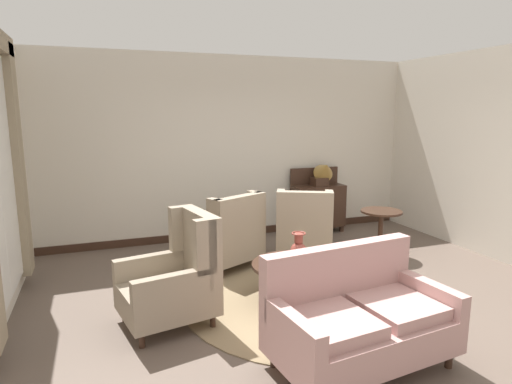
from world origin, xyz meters
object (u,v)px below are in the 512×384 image
(porcelain_vase, at_px, (298,251))
(sideboard, at_px, (318,205))
(side_table, at_px, (381,228))
(armchair_back_corner, at_px, (304,232))
(armchair_beside_settee, at_px, (228,236))
(gramophone, at_px, (324,172))
(coffee_table, at_px, (294,270))
(armchair_foreground_right, at_px, (176,278))
(settee, at_px, (358,319))

(porcelain_vase, xyz_separation_m, sideboard, (1.56, 2.49, -0.12))
(side_table, relative_size, sideboard, 0.61)
(armchair_back_corner, relative_size, side_table, 1.57)
(porcelain_vase, distance_m, armchair_beside_settee, 1.40)
(side_table, bearing_deg, armchair_beside_settee, 172.60)
(armchair_beside_settee, distance_m, gramophone, 2.35)
(side_table, distance_m, gramophone, 1.51)
(coffee_table, relative_size, armchair_foreground_right, 0.85)
(armchair_back_corner, distance_m, sideboard, 1.64)
(armchair_beside_settee, relative_size, side_table, 1.61)
(settee, xyz_separation_m, armchair_back_corner, (0.66, 2.33, 0.05))
(armchair_back_corner, height_order, sideboard, sideboard)
(armchair_beside_settee, bearing_deg, sideboard, -175.31)
(armchair_back_corner, height_order, side_table, armchair_back_corner)
(porcelain_vase, height_order, armchair_foreground_right, armchair_foreground_right)
(porcelain_vase, distance_m, armchair_back_corner, 1.31)
(armchair_foreground_right, distance_m, gramophone, 3.80)
(settee, bearing_deg, gramophone, 59.22)
(side_table, bearing_deg, sideboard, 99.81)
(armchair_beside_settee, height_order, side_table, armchair_beside_settee)
(sideboard, bearing_deg, armchair_foreground_right, -139.34)
(coffee_table, height_order, side_table, side_table)
(side_table, bearing_deg, gramophone, 98.47)
(armchair_back_corner, height_order, armchair_foreground_right, armchair_foreground_right)
(coffee_table, distance_m, armchair_back_corner, 1.26)
(armchair_foreground_right, distance_m, side_table, 3.27)
(porcelain_vase, relative_size, gramophone, 0.71)
(armchair_foreground_right, bearing_deg, side_table, 96.98)
(armchair_foreground_right, bearing_deg, coffee_table, 80.10)
(armchair_foreground_right, bearing_deg, porcelain_vase, 77.42)
(porcelain_vase, height_order, armchair_back_corner, armchair_back_corner)
(coffee_table, xyz_separation_m, gramophone, (1.63, 2.34, 0.69))
(porcelain_vase, relative_size, armchair_foreground_right, 0.33)
(coffee_table, xyz_separation_m, armchair_beside_settee, (-0.37, 1.28, 0.06))
(coffee_table, relative_size, sideboard, 0.84)
(settee, distance_m, armchair_foreground_right, 1.77)
(coffee_table, xyz_separation_m, armchair_back_corner, (0.65, 1.08, 0.08))
(armchair_foreground_right, relative_size, sideboard, 1.00)
(gramophone, bearing_deg, sideboard, 117.88)
(settee, relative_size, gramophone, 3.05)
(armchair_back_corner, xyz_separation_m, sideboard, (0.93, 1.35, 0.03))
(settee, xyz_separation_m, armchair_beside_settee, (-0.36, 2.53, 0.03))
(settee, relative_size, side_table, 2.32)
(armchair_beside_settee, bearing_deg, gramophone, -177.91)
(coffee_table, height_order, porcelain_vase, porcelain_vase)
(coffee_table, height_order, armchair_beside_settee, armchair_beside_settee)
(armchair_beside_settee, bearing_deg, armchair_foreground_right, 29.42)
(armchair_foreground_right, xyz_separation_m, sideboard, (2.86, 2.46, 0.02))
(settee, xyz_separation_m, side_table, (1.84, 2.25, 0.01))
(coffee_table, bearing_deg, settee, -90.65)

